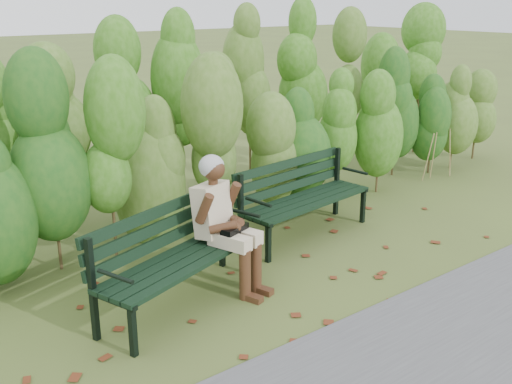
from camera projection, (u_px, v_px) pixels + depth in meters
ground at (279, 276)px, 5.65m from camera, size 80.00×80.00×0.00m
hedge_band at (173, 116)px, 6.67m from camera, size 11.04×1.67×2.42m
leaf_litter at (248, 297)px, 5.25m from camera, size 6.02×2.10×0.01m
bench_left at (175, 249)px, 5.04m from camera, size 1.77×1.05×0.84m
bench_right at (300, 192)px, 6.54m from camera, size 1.71×0.74×0.83m
seated_woman at (223, 215)px, 5.25m from camera, size 0.54×0.76×1.22m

